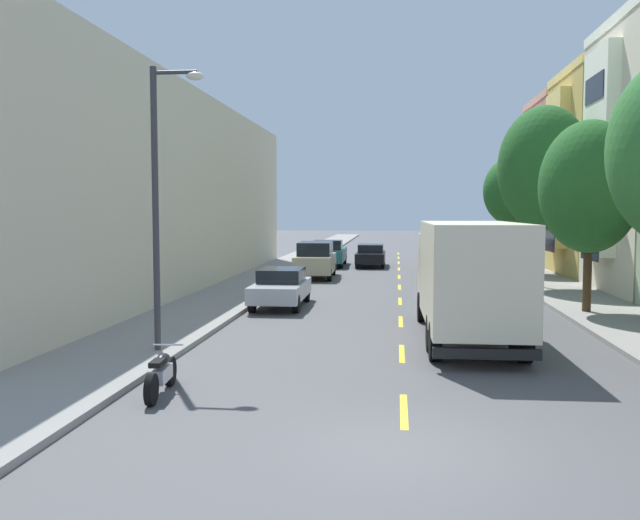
% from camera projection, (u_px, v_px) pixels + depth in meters
% --- Properties ---
extents(ground_plane, '(160.00, 160.00, 0.00)m').
position_uv_depth(ground_plane, '(399.00, 272.00, 40.13)').
color(ground_plane, '#4C4C4F').
extents(sidewalk_left, '(3.20, 120.00, 0.14)m').
position_uv_depth(sidewalk_left, '(274.00, 273.00, 38.93)').
color(sidewalk_left, gray).
rests_on(sidewalk_left, ground_plane).
extents(sidewalk_right, '(3.20, 120.00, 0.14)m').
position_uv_depth(sidewalk_right, '(529.00, 275.00, 37.35)').
color(sidewalk_right, gray).
rests_on(sidewalk_right, ground_plane).
extents(lane_centerline_dashes, '(0.14, 47.20, 0.01)m').
position_uv_depth(lane_centerline_dashes, '(399.00, 282.00, 34.68)').
color(lane_centerline_dashes, yellow).
rests_on(lane_centerline_dashes, ground_plane).
extents(townhouse_fifth_terracotta, '(10.69, 7.76, 10.94)m').
position_uv_depth(townhouse_fifth_terracotta, '(610.00, 185.00, 44.33)').
color(townhouse_fifth_terracotta, '#B27560').
rests_on(townhouse_fifth_terracotta, ground_plane).
extents(apartment_block_opposite, '(10.00, 36.00, 8.87)m').
position_uv_depth(apartment_block_opposite, '(102.00, 193.00, 31.42)').
color(apartment_block_opposite, beige).
rests_on(apartment_block_opposite, ground_plane).
extents(street_tree_second, '(3.41, 3.41, 6.57)m').
position_uv_depth(street_tree_second, '(590.00, 187.00, 23.30)').
color(street_tree_second, '#47331E').
rests_on(street_tree_second, sidewalk_right).
extents(street_tree_third, '(4.11, 4.11, 8.16)m').
position_uv_depth(street_tree_third, '(544.00, 168.00, 30.55)').
color(street_tree_third, '#47331E').
rests_on(street_tree_third, sidewalk_right).
extents(street_tree_farthest, '(3.53, 3.53, 6.54)m').
position_uv_depth(street_tree_farthest, '(515.00, 191.00, 37.94)').
color(street_tree_farthest, '#47331E').
rests_on(street_tree_farthest, sidewalk_right).
extents(street_lamp, '(1.35, 0.28, 6.99)m').
position_uv_depth(street_lamp, '(161.00, 188.00, 16.82)').
color(street_lamp, '#38383D').
rests_on(street_lamp, sidewalk_left).
extents(delivery_box_truck, '(2.53, 8.02, 3.31)m').
position_uv_depth(delivery_box_truck, '(468.00, 274.00, 18.80)').
color(delivery_box_truck, beige).
rests_on(delivery_box_truck, ground_plane).
extents(parked_pickup_forest, '(2.04, 5.31, 1.73)m').
position_uv_depth(parked_pickup_forest, '(481.00, 265.00, 35.17)').
color(parked_pickup_forest, '#194C28').
rests_on(parked_pickup_forest, ground_plane).
extents(parked_suv_champagne, '(2.08, 4.85, 1.93)m').
position_uv_depth(parked_suv_champagne, '(315.00, 260.00, 36.56)').
color(parked_suv_champagne, tan).
rests_on(parked_suv_champagne, ground_plane).
extents(parked_pickup_teal, '(2.08, 5.33, 1.73)m').
position_uv_depth(parked_pickup_teal, '(329.00, 253.00, 44.19)').
color(parked_pickup_teal, '#195B60').
rests_on(parked_pickup_teal, ground_plane).
extents(parked_wagon_burgundy, '(1.85, 4.71, 1.50)m').
position_uv_depth(parked_wagon_burgundy, '(456.00, 248.00, 51.42)').
color(parked_wagon_burgundy, maroon).
rests_on(parked_wagon_burgundy, ground_plane).
extents(parked_sedan_silver, '(1.85, 4.52, 1.43)m').
position_uv_depth(parked_sedan_silver, '(281.00, 287.00, 25.72)').
color(parked_sedan_silver, '#B2B5BA').
rests_on(parked_sedan_silver, ground_plane).
extents(parked_sedan_sky, '(1.86, 4.52, 1.43)m').
position_uv_depth(parked_sedan_sky, '(465.00, 255.00, 44.29)').
color(parked_sedan_sky, '#7A9EC6').
rests_on(parked_sedan_sky, ground_plane).
extents(moving_black_sedan, '(1.80, 4.50, 1.43)m').
position_uv_depth(moving_black_sedan, '(371.00, 255.00, 43.82)').
color(moving_black_sedan, black).
rests_on(moving_black_sedan, ground_plane).
extents(parked_motorcycle, '(0.62, 2.05, 0.90)m').
position_uv_depth(parked_motorcycle, '(161.00, 374.00, 13.43)').
color(parked_motorcycle, black).
rests_on(parked_motorcycle, ground_plane).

